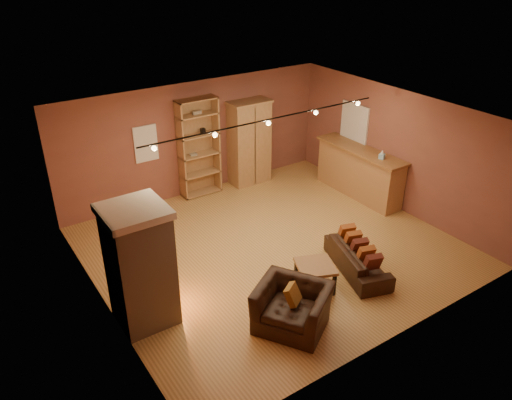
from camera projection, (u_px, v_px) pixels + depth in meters
floor at (273, 247)px, 10.41m from camera, size 7.00×7.00×0.00m
ceiling at (275, 118)px, 9.12m from camera, size 7.00×7.00×0.00m
back_wall at (196, 138)px, 12.16m from camera, size 7.00×0.02×2.80m
left_wall at (97, 240)px, 8.03m from camera, size 0.02×6.50×2.80m
right_wall at (397, 150)px, 11.49m from camera, size 0.02×6.50×2.80m
fireplace at (141, 266)px, 7.97m from camera, size 1.01×0.98×2.12m
back_window at (146, 144)px, 11.43m from camera, size 0.56×0.04×0.86m
bookcase at (198, 146)px, 12.12m from camera, size 1.00×0.39×2.45m
armoire at (249, 142)px, 12.76m from camera, size 1.08×0.62×2.19m
bar_counter at (359, 172)px, 12.30m from camera, size 0.67×2.55×1.22m
tissue_box at (382, 155)px, 11.44m from camera, size 0.16×0.16×0.22m
right_window at (354, 123)px, 12.39m from camera, size 0.05×0.90×1.00m
loveseat at (358, 255)px, 9.52m from camera, size 1.00×1.78×0.73m
armchair at (292, 301)px, 8.07m from camera, size 1.25×1.37×1.01m
coffee_table at (315, 268)px, 9.00m from camera, size 0.86×0.86×0.50m
track_rail at (269, 121)px, 9.31m from camera, size 5.20×0.09×0.13m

